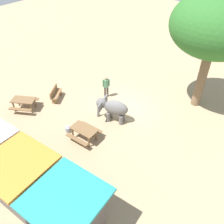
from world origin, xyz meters
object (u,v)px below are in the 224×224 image
at_px(market_stall_orange, 24,183).
at_px(feed_bucket, 68,129).
at_px(elephant, 113,108).
at_px(shade_tree_main, 216,26).
at_px(picnic_table_near, 24,102).
at_px(person_handler, 106,85).
at_px(picnic_table_far, 84,131).
at_px(market_stall_teal, 70,217).
at_px(wooden_bench, 56,94).

xyz_separation_m(market_stall_orange, feed_bucket, (1.59, -4.24, -0.98)).
relative_size(elephant, shade_tree_main, 0.29).
relative_size(picnic_table_near, feed_bucket, 5.56).
height_order(person_handler, picnic_table_far, person_handler).
distance_m(picnic_table_near, market_stall_teal, 9.13).
bearing_deg(wooden_bench, market_stall_teal, 21.49).
xyz_separation_m(wooden_bench, picnic_table_near, (0.87, 2.00, 0.12)).
bearing_deg(wooden_bench, person_handler, 102.43).
height_order(shade_tree_main, feed_bucket, shade_tree_main).
height_order(wooden_bench, picnic_table_far, wooden_bench).
height_order(picnic_table_near, picnic_table_far, same).
height_order(elephant, picnic_table_far, elephant).
bearing_deg(feed_bucket, market_stall_teal, 134.66).
distance_m(wooden_bench, market_stall_orange, 7.78).
bearing_deg(wooden_bench, market_stall_orange, 8.81).
bearing_deg(picnic_table_far, shade_tree_main, -119.33).
xyz_separation_m(wooden_bench, market_stall_orange, (-4.61, 6.23, 0.67)).
bearing_deg(shade_tree_main, feed_bucket, 53.14).
bearing_deg(person_handler, picnic_table_far, -28.77).
bearing_deg(shade_tree_main, wooden_bench, 31.40).
relative_size(person_handler, shade_tree_main, 0.22).
height_order(elephant, market_stall_teal, market_stall_teal).
relative_size(market_stall_teal, feed_bucket, 7.00).
bearing_deg(market_stall_teal, picnic_table_near, -27.66).
relative_size(person_handler, picnic_table_far, 1.06).
bearing_deg(market_stall_orange, picnic_table_far, -84.89).
relative_size(elephant, picnic_table_near, 1.05).
distance_m(shade_tree_main, picnic_table_near, 12.52).
distance_m(elephant, market_stall_orange, 6.66).
bearing_deg(elephant, feed_bucket, 43.21).
distance_m(shade_tree_main, wooden_bench, 10.88).
bearing_deg(person_handler, elephant, -3.93).
distance_m(person_handler, market_stall_orange, 8.74).
distance_m(wooden_bench, market_stall_teal, 9.55).
height_order(market_stall_teal, market_stall_orange, same).
distance_m(elephant, market_stall_teal, 7.17).
bearing_deg(picnic_table_far, picnic_table_near, 1.98).
relative_size(picnic_table_far, market_stall_teal, 0.61).
height_order(elephant, wooden_bench, elephant).
height_order(picnic_table_far, feed_bucket, picnic_table_far).
xyz_separation_m(shade_tree_main, feed_bucket, (5.30, 7.06, -5.16)).
bearing_deg(market_stall_teal, market_stall_orange, 0.00).
height_order(wooden_bench, picnic_table_near, wooden_bench).
relative_size(shade_tree_main, picnic_table_far, 4.73).
relative_size(person_handler, picnic_table_near, 0.81).
xyz_separation_m(person_handler, shade_tree_main, (-5.58, -2.77, 4.37)).
bearing_deg(person_handler, shade_tree_main, 68.22).
bearing_deg(elephant, picnic_table_near, 9.93).
height_order(person_handler, picnic_table_near, person_handler).
xyz_separation_m(picnic_table_far, market_stall_teal, (-2.99, 4.32, 0.55)).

